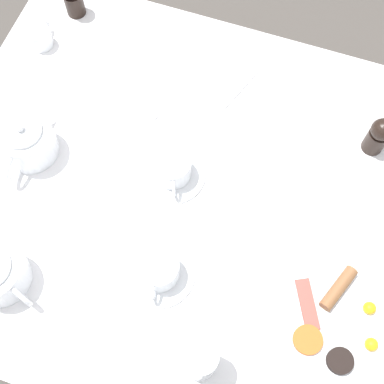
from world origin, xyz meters
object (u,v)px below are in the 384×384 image
teapot_far (27,141)px  water_glass_tall (200,360)px  breakfast_plate (338,324)px  salt_grinder (379,135)px  fork_by_plate (237,92)px  knife_by_plate (128,93)px  creamer_jug (40,38)px  teacup_with_saucer_left (159,271)px  teacup_with_saucer_right (172,169)px

teapot_far → water_glass_tall: water_glass_tall is taller
breakfast_plate → salt_grinder: size_ratio=2.57×
fork_by_plate → knife_by_plate: bearing=110.3°
knife_by_plate → salt_grinder: bearing=-85.2°
knife_by_plate → creamer_jug: bearing=75.4°
teapot_far → breakfast_plate: bearing=-102.2°
breakfast_plate → creamer_jug: size_ratio=3.47×
water_glass_tall → fork_by_plate: size_ratio=0.92×
salt_grinder → knife_by_plate: (-0.05, 0.61, -0.05)m
water_glass_tall → breakfast_plate: bearing=-55.6°
teacup_with_saucer_left → knife_by_plate: teacup_with_saucer_left is taller
teapot_far → water_glass_tall: size_ratio=1.46×
breakfast_plate → fork_by_plate: size_ratio=1.78×
creamer_jug → salt_grinder: size_ratio=0.74×
teapot_far → salt_grinder: size_ratio=1.93×
creamer_jug → salt_grinder: bearing=-91.2°
salt_grinder → fork_by_plate: (0.04, 0.35, -0.05)m
water_glass_tall → knife_by_plate: size_ratio=0.76×
salt_grinder → knife_by_plate: size_ratio=0.57×
teacup_with_saucer_left → salt_grinder: size_ratio=1.41×
breakfast_plate → knife_by_plate: breakfast_plate is taller
creamer_jug → teapot_far: bearing=-159.0°
teacup_with_saucer_left → fork_by_plate: size_ratio=0.98×
breakfast_plate → teacup_with_saucer_left: size_ratio=1.83×
teapot_far → teacup_with_saucer_left: bearing=-115.3°
water_glass_tall → knife_by_plate: 0.67m
breakfast_plate → salt_grinder: 0.44m
teacup_with_saucer_left → teacup_with_saucer_right: size_ratio=1.00×
teapot_far → water_glass_tall: bearing=-122.2°
creamer_jug → salt_grinder: 0.88m
knife_by_plate → teapot_far: bearing=145.1°
teacup_with_saucer_left → fork_by_plate: 0.50m
teapot_far → fork_by_plate: teapot_far is taller
salt_grinder → water_glass_tall: bearing=159.4°
breakfast_plate → fork_by_plate: bearing=37.4°
water_glass_tall → fork_by_plate: (0.65, 0.12, -0.07)m
breakfast_plate → knife_by_plate: (0.39, 0.62, -0.01)m
teacup_with_saucer_left → water_glass_tall: bearing=-136.3°
creamer_jug → fork_by_plate: bearing=-87.3°
fork_by_plate → breakfast_plate: bearing=-142.6°
teapot_far → salt_grinder: teapot_far is taller
creamer_jug → salt_grinder: salt_grinder is taller
teacup_with_saucer_left → salt_grinder: 0.59m
teacup_with_saucer_right → fork_by_plate: bearing=-15.5°
teapot_far → knife_by_plate: (0.22, -0.16, -0.04)m
breakfast_plate → teacup_with_saucer_right: (0.21, 0.44, 0.02)m
salt_grinder → knife_by_plate: bearing=94.8°
teacup_with_saucer_right → salt_grinder: bearing=-62.0°
fork_by_plate → teapot_far: bearing=127.7°
breakfast_plate → teapot_far: 0.80m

